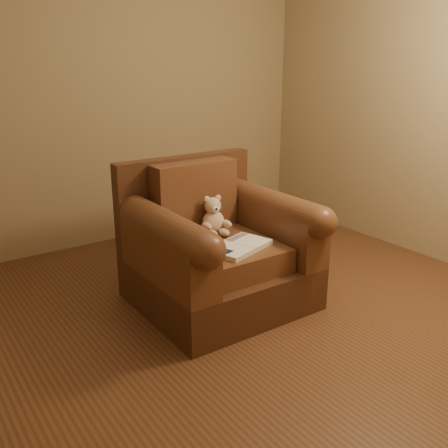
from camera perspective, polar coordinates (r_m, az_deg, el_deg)
floor at (r=3.37m, az=2.70°, el=-10.99°), size 4.00×4.00×0.00m
room at (r=2.94m, az=3.23°, el=19.58°), size 4.02×4.02×2.71m
armchair at (r=3.50m, az=-0.96°, el=-2.98°), size 1.09×1.04×0.98m
teddy_bear at (r=3.53m, az=-1.15°, el=0.55°), size 0.20×0.23×0.28m
guidebook at (r=3.27m, az=1.75°, el=-2.57°), size 0.48×0.37×0.03m
side_table at (r=4.11m, az=6.56°, el=-0.89°), size 0.40×0.40×0.56m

